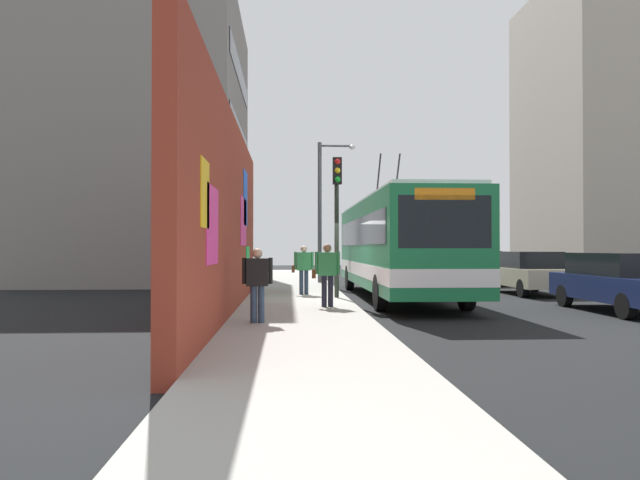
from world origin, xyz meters
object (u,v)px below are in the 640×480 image
at_px(pedestrian_midblock, 304,266).
at_px(pedestrian_near_wall, 257,280).
at_px(city_bus, 397,244).
at_px(parked_car_red, 475,266).
at_px(parked_car_navy, 621,281).
at_px(street_lamp, 324,202).
at_px(traffic_light, 337,203).
at_px(pedestrian_at_curb, 327,270).
at_px(parked_car_champagne, 529,272).

height_order(pedestrian_midblock, pedestrian_near_wall, pedestrian_midblock).
bearing_deg(city_bus, parked_car_red, -33.79).
distance_m(parked_car_navy, pedestrian_midblock, 9.53).
bearing_deg(street_lamp, pedestrian_midblock, 170.92).
bearing_deg(pedestrian_midblock, traffic_light, -143.05).
relative_size(parked_car_red, pedestrian_at_curb, 2.84).
bearing_deg(pedestrian_near_wall, street_lamp, -8.95).
xyz_separation_m(pedestrian_near_wall, traffic_light, (6.11, -2.17, 2.07)).
relative_size(parked_car_navy, parked_car_champagne, 1.11).
bearing_deg(pedestrian_at_curb, parked_car_navy, -92.70).
bearing_deg(pedestrian_at_curb, street_lamp, -3.06).
height_order(parked_car_navy, parked_car_red, same).
bearing_deg(parked_car_red, pedestrian_at_curb, 146.80).
bearing_deg(parked_car_champagne, pedestrian_at_curb, 126.01).
bearing_deg(pedestrian_at_curb, parked_car_red, -33.20).
relative_size(pedestrian_at_curb, traffic_light, 0.38).
xyz_separation_m(parked_car_navy, pedestrian_near_wall, (-2.91, 9.52, 0.22)).
distance_m(parked_car_red, pedestrian_midblock, 11.45).
xyz_separation_m(parked_car_champagne, parked_car_red, (6.29, -0.00, 0.00)).
xyz_separation_m(parked_car_navy, street_lamp, (11.49, 7.26, 2.98)).
height_order(pedestrian_at_curb, pedestrian_midblock, pedestrian_at_curb).
bearing_deg(parked_car_red, pedestrian_midblock, 133.06).
bearing_deg(street_lamp, parked_car_navy, -147.71).
relative_size(parked_car_champagne, pedestrian_midblock, 2.61).
relative_size(parked_car_navy, pedestrian_near_wall, 3.04).
distance_m(parked_car_champagne, pedestrian_near_wall, 13.09).
distance_m(parked_car_red, street_lamp, 7.90).
relative_size(city_bus, street_lamp, 1.95).
distance_m(parked_car_navy, pedestrian_at_curb, 7.87).
distance_m(parked_car_navy, parked_car_champagne, 6.08).
bearing_deg(street_lamp, parked_car_red, -83.06).
bearing_deg(parked_car_navy, pedestrian_near_wall, 106.98).
height_order(parked_car_navy, pedestrian_midblock, pedestrian_midblock).
relative_size(city_bus, parked_car_champagne, 2.91).
distance_m(pedestrian_near_wall, traffic_light, 6.81).
xyz_separation_m(pedestrian_at_curb, pedestrian_midblock, (4.18, 0.51, -0.02)).
bearing_deg(parked_car_champagne, pedestrian_midblock, 100.33).
bearing_deg(pedestrian_midblock, parked_car_navy, -118.55).
height_order(city_bus, traffic_light, city_bus).
bearing_deg(parked_car_navy, city_bus, 48.53).
distance_m(city_bus, parked_car_red, 9.41).
xyz_separation_m(city_bus, pedestrian_midblock, (-0.04, 3.17, -0.76)).
xyz_separation_m(pedestrian_near_wall, street_lamp, (14.39, -2.27, 2.77)).
relative_size(city_bus, traffic_light, 2.81).
xyz_separation_m(parked_car_champagne, street_lamp, (5.41, 7.26, 2.99)).
bearing_deg(parked_car_navy, parked_car_champagne, 0.00).
bearing_deg(pedestrian_near_wall, city_bus, -29.95).
relative_size(pedestrian_midblock, traffic_light, 0.37).
xyz_separation_m(city_bus, traffic_light, (-1.39, 2.15, 1.25)).
relative_size(parked_car_champagne, traffic_light, 0.96).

